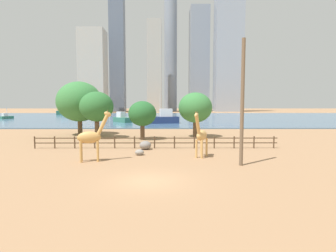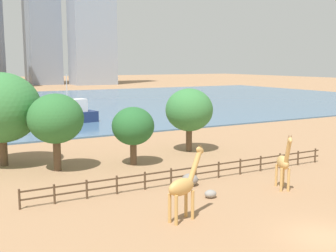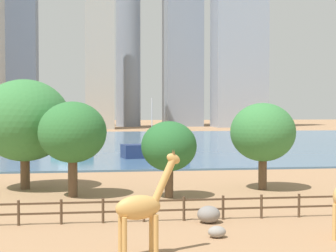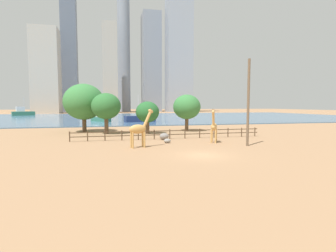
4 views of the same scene
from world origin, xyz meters
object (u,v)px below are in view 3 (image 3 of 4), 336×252
at_px(giraffe_companion, 142,207).
at_px(tree_left_large, 263,133).
at_px(boat_ferry, 71,148).
at_px(tree_right_tall, 25,121).
at_px(tree_center_broad, 169,147).
at_px(tree_left_small, 73,133).
at_px(boulder_near_fence, 209,214).
at_px(boulder_by_pole, 217,232).
at_px(boat_tug, 157,147).

xyz_separation_m(giraffe_companion, tree_left_large, (10.34, 16.15, 2.21)).
height_order(giraffe_companion, tree_left_large, tree_left_large).
bearing_deg(boat_ferry, tree_right_tall, -43.97).
relative_size(tree_center_broad, tree_left_small, 0.80).
bearing_deg(tree_center_broad, tree_left_large, 19.31).
relative_size(boulder_near_fence, boulder_by_pole, 1.44).
bearing_deg(tree_right_tall, boulder_by_pole, -56.23).
bearing_deg(tree_center_broad, tree_left_small, 169.17).
xyz_separation_m(tree_center_broad, boat_ferry, (-8.08, 31.53, -2.35)).
relative_size(giraffe_companion, boulder_by_pole, 5.11).
bearing_deg(tree_center_broad, tree_right_tall, 152.59).
relative_size(tree_right_tall, boat_ferry, 1.36).
height_order(giraffe_companion, boat_tug, boat_tug).
distance_m(boulder_near_fence, tree_center_broad, 8.47).
height_order(tree_right_tall, boat_ferry, tree_right_tall).
distance_m(boulder_near_fence, tree_right_tall, 17.80).
xyz_separation_m(tree_left_small, boat_tug, (8.75, 26.15, -2.98)).
bearing_deg(tree_left_large, tree_right_tall, 171.34).
distance_m(tree_center_broad, boat_ferry, 32.63).
bearing_deg(boulder_by_pole, giraffe_companion, -144.75).
xyz_separation_m(tree_left_large, tree_right_tall, (-17.47, 2.66, 0.88)).
relative_size(tree_left_small, boat_ferry, 1.08).
relative_size(boulder_near_fence, tree_left_large, 0.19).
bearing_deg(boulder_by_pole, boulder_near_fence, 84.66).
xyz_separation_m(giraffe_companion, tree_left_small, (-3.44, 14.79, 2.35)).
xyz_separation_m(giraffe_companion, tree_right_tall, (-7.13, 18.81, 3.10)).
bearing_deg(boulder_near_fence, tree_left_large, 58.67).
relative_size(tree_right_tall, boat_tug, 0.99).
relative_size(tree_center_broad, boat_tug, 0.62).
distance_m(boulder_by_pole, tree_center_broad, 11.43).
distance_m(giraffe_companion, boulder_near_fence, 7.14).
bearing_deg(tree_left_small, boulder_by_pole, -59.63).
bearing_deg(boulder_near_fence, tree_center_broad, 97.31).
distance_m(tree_right_tall, boat_tug, 25.67).
bearing_deg(tree_center_broad, boulder_near_fence, -82.69).
relative_size(boulder_near_fence, tree_left_small, 0.19).
relative_size(tree_right_tall, tree_left_small, 1.26).
height_order(giraffe_companion, tree_center_broad, tree_center_broad).
bearing_deg(boat_ferry, tree_center_broad, -25.18).
bearing_deg(tree_right_tall, tree_center_broad, -27.41).
bearing_deg(boulder_near_fence, tree_right_tall, 130.31).
xyz_separation_m(boulder_near_fence, tree_right_tall, (-11.12, 13.10, 4.67)).
xyz_separation_m(giraffe_companion, boulder_near_fence, (3.99, 5.71, -1.57)).
height_order(tree_center_broad, tree_right_tall, tree_right_tall).
bearing_deg(tree_center_broad, boulder_by_pole, -86.24).
xyz_separation_m(tree_center_broad, tree_right_tall, (-10.11, 5.24, 1.67)).
bearing_deg(giraffe_companion, tree_left_small, 88.43).
xyz_separation_m(tree_center_broad, tree_left_small, (-6.42, 1.23, 0.93)).
relative_size(boulder_by_pole, tree_left_large, 0.13).
height_order(boulder_near_fence, tree_center_broad, tree_center_broad).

